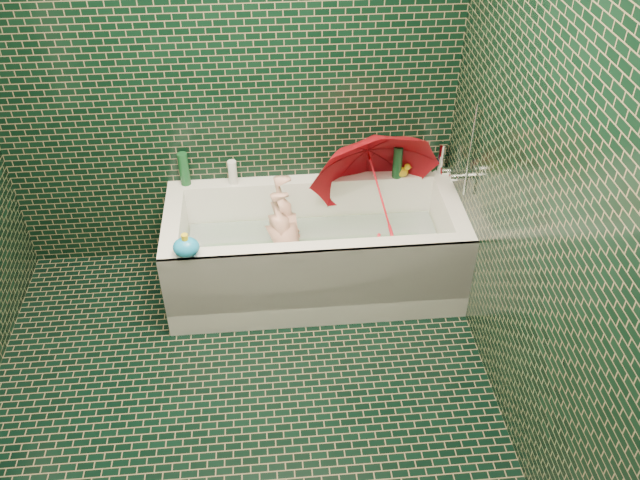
{
  "coord_description": "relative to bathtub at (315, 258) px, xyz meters",
  "views": [
    {
      "loc": [
        0.2,
        -2.06,
        2.8
      ],
      "look_at": [
        0.46,
        0.82,
        0.49
      ],
      "focal_mm": 38.0,
      "sensor_mm": 36.0,
      "label": 1
    }
  ],
  "objects": [
    {
      "name": "bottle_right_pump",
      "position": [
        0.8,
        0.35,
        0.44
      ],
      "size": [
        0.06,
        0.06,
        0.2
      ],
      "primitive_type": "cylinder",
      "rotation": [
        0.0,
        0.0,
        -0.28
      ],
      "color": "silver",
      "rests_on": "bathtub"
    },
    {
      "name": "soap_bottle_b",
      "position": [
        0.69,
        0.34,
        0.34
      ],
      "size": [
        0.1,
        0.1,
        0.21
      ],
      "primitive_type": "imported",
      "rotation": [
        0.0,
        0.0,
        -0.06
      ],
      "color": "#4A1D6D",
      "rests_on": "bathtub"
    },
    {
      "name": "wall_right",
      "position": [
        0.85,
        -1.01,
        1.04
      ],
      "size": [
        0.0,
        2.8,
        2.8
      ],
      "primitive_type": "plane",
      "rotation": [
        1.57,
        0.0,
        -1.57
      ],
      "color": "black",
      "rests_on": "floor"
    },
    {
      "name": "rubber_duck",
      "position": [
        0.56,
        0.32,
        0.38
      ],
      "size": [
        0.1,
        0.07,
        0.08
      ],
      "rotation": [
        0.0,
        0.0,
        -0.1
      ],
      "color": "yellow",
      "rests_on": "bathtub"
    },
    {
      "name": "water",
      "position": [
        0.0,
        0.02,
        0.09
      ],
      "size": [
        1.48,
        0.53,
        0.0
      ],
      "primitive_type": "cube",
      "color": "silver",
      "rests_on": "bathtub"
    },
    {
      "name": "umbrella",
      "position": [
        0.38,
        0.08,
        0.4
      ],
      "size": [
        1.01,
        0.99,
        1.13
      ],
      "primitive_type": "imported",
      "rotation": [
        0.52,
        -0.44,
        -0.09
      ],
      "color": "red",
      "rests_on": "bathtub"
    },
    {
      "name": "bath_toy",
      "position": [
        -0.69,
        -0.32,
        0.4
      ],
      "size": [
        0.17,
        0.15,
        0.14
      ],
      "rotation": [
        0.0,
        0.0,
        0.32
      ],
      "color": "#1994E1",
      "rests_on": "bathtub"
    },
    {
      "name": "soap_bottle_a",
      "position": [
        0.71,
        0.33,
        0.34
      ],
      "size": [
        0.11,
        0.11,
        0.25
      ],
      "primitive_type": "imported",
      "rotation": [
        0.0,
        0.0,
        0.13
      ],
      "color": "white",
      "rests_on": "bathtub"
    },
    {
      "name": "bottle_left_short",
      "position": [
        -0.46,
        0.33,
        0.42
      ],
      "size": [
        0.07,
        0.07,
        0.15
      ],
      "primitive_type": "cylinder",
      "rotation": [
        0.0,
        0.0,
        -0.32
      ],
      "color": "white",
      "rests_on": "bathtub"
    },
    {
      "name": "faucet",
      "position": [
        0.81,
        0.01,
        0.56
      ],
      "size": [
        0.18,
        0.19,
        0.55
      ],
      "color": "silver",
      "rests_on": "wall_right"
    },
    {
      "name": "bath_mat",
      "position": [
        0.0,
        0.02,
        -0.06
      ],
      "size": [
        1.35,
        0.47,
        0.01
      ],
      "primitive_type": "cube",
      "color": "green",
      "rests_on": "bathtub"
    },
    {
      "name": "soap_bottle_c",
      "position": [
        0.72,
        0.35,
        0.34
      ],
      "size": [
        0.13,
        0.13,
        0.15
      ],
      "primitive_type": "imported",
      "rotation": [
        0.0,
        0.0,
        -0.11
      ],
      "color": "#134521",
      "rests_on": "bathtub"
    },
    {
      "name": "floor",
      "position": [
        -0.45,
        -1.01,
        -0.21
      ],
      "size": [
        2.8,
        2.8,
        0.0
      ],
      "primitive_type": "plane",
      "color": "black",
      "rests_on": "ground"
    },
    {
      "name": "bottle_right_tall",
      "position": [
        0.52,
        0.31,
        0.44
      ],
      "size": [
        0.06,
        0.06,
        0.21
      ],
      "primitive_type": "cylinder",
      "rotation": [
        0.0,
        0.0,
        0.15
      ],
      "color": "#134521",
      "rests_on": "bathtub"
    },
    {
      "name": "child",
      "position": [
        -0.15,
        -0.03,
        0.1
      ],
      "size": [
        0.94,
        0.5,
        0.3
      ],
      "primitive_type": "imported",
      "rotation": [
        -1.47,
        0.0,
        -1.78
      ],
      "color": "#DD9E8A",
      "rests_on": "bathtub"
    },
    {
      "name": "bathtub",
      "position": [
        0.0,
        0.0,
        0.0
      ],
      "size": [
        1.7,
        0.75,
        0.55
      ],
      "color": "white",
      "rests_on": "floor"
    },
    {
      "name": "bottle_left_tall",
      "position": [
        -0.74,
        0.35,
        0.44
      ],
      "size": [
        0.08,
        0.08,
        0.21
      ],
      "primitive_type": "cylinder",
      "rotation": [
        0.0,
        0.0,
        -0.31
      ],
      "color": "#134521",
      "rests_on": "bathtub"
    },
    {
      "name": "wall_back",
      "position": [
        -0.45,
        0.39,
        1.04
      ],
      "size": [
        2.8,
        0.0,
        2.8
      ],
      "primitive_type": "plane",
      "rotation": [
        1.57,
        0.0,
        0.0
      ],
      "color": "black",
      "rests_on": "floor"
    }
  ]
}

